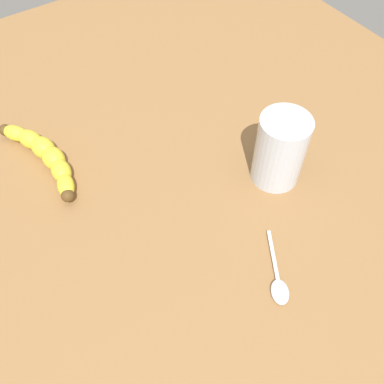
# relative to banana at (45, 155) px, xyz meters

# --- Properties ---
(wooden_tabletop) EXTENTS (1.20, 1.20, 0.03)m
(wooden_tabletop) POSITION_rel_banana_xyz_m (-0.13, 0.14, -0.03)
(wooden_tabletop) COLOR olive
(wooden_tabletop) RESTS_ON ground
(banana) EXTENTS (0.07, 0.21, 0.03)m
(banana) POSITION_rel_banana_xyz_m (0.00, 0.00, 0.00)
(banana) COLOR yellow
(banana) RESTS_ON wooden_tabletop
(smoothie_glass) EXTENTS (0.08, 0.08, 0.12)m
(smoothie_glass) POSITION_rel_banana_xyz_m (-0.29, 0.23, 0.04)
(smoothie_glass) COLOR silver
(smoothie_glass) RESTS_ON wooden_tabletop
(teaspoon) EXTENTS (0.07, 0.10, 0.01)m
(teaspoon) POSITION_rel_banana_xyz_m (-0.17, 0.38, -0.01)
(teaspoon) COLOR silver
(teaspoon) RESTS_ON wooden_tabletop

